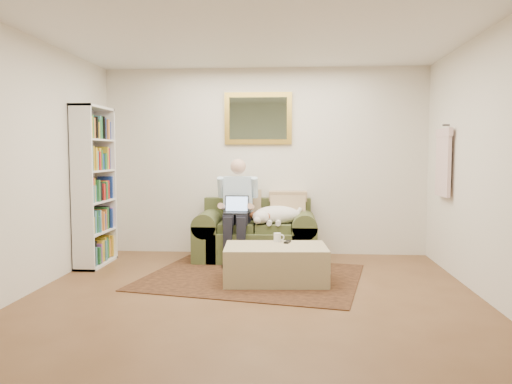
# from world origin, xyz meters

# --- Properties ---
(room_shell) EXTENTS (4.51, 5.00, 2.61)m
(room_shell) POSITION_xyz_m (0.00, 0.35, 1.30)
(room_shell) COLOR brown
(room_shell) RESTS_ON ground
(rug) EXTENTS (2.71, 2.34, 0.01)m
(rug) POSITION_xyz_m (-0.06, 1.09, 0.01)
(rug) COLOR black
(rug) RESTS_ON room_shell
(sofa) EXTENTS (1.60, 0.81, 0.96)m
(sofa) POSITION_xyz_m (-0.09, 2.06, 0.28)
(sofa) COLOR #424223
(sofa) RESTS_ON room_shell
(seated_man) EXTENTS (0.53, 0.75, 1.34)m
(seated_man) POSITION_xyz_m (-0.33, 1.91, 0.67)
(seated_man) COLOR #8CBBD8
(seated_man) RESTS_ON sofa
(laptop) EXTENTS (0.31, 0.25, 0.22)m
(laptop) POSITION_xyz_m (-0.33, 1.85, 0.70)
(laptop) COLOR black
(laptop) RESTS_ON seated_man
(sleeping_dog) EXTENTS (0.66, 0.41, 0.24)m
(sleeping_dog) POSITION_xyz_m (0.20, 1.98, 0.61)
(sleeping_dog) COLOR white
(sleeping_dog) RESTS_ON sofa
(ottoman) EXTENTS (1.15, 0.78, 0.40)m
(ottoman) POSITION_xyz_m (0.21, 0.90, 0.20)
(ottoman) COLOR tan
(ottoman) RESTS_ON room_shell
(coffee_mug) EXTENTS (0.08, 0.08, 0.10)m
(coffee_mug) POSITION_xyz_m (0.22, 1.15, 0.45)
(coffee_mug) COLOR white
(coffee_mug) RESTS_ON ottoman
(tv_remote) EXTENTS (0.08, 0.16, 0.02)m
(tv_remote) POSITION_xyz_m (0.34, 1.09, 0.41)
(tv_remote) COLOR black
(tv_remote) RESTS_ON ottoman
(bookshelf) EXTENTS (0.28, 0.80, 2.00)m
(bookshelf) POSITION_xyz_m (-2.10, 1.60, 1.00)
(bookshelf) COLOR white
(bookshelf) RESTS_ON room_shell
(wall_mirror) EXTENTS (0.94, 0.04, 0.72)m
(wall_mirror) POSITION_xyz_m (-0.09, 2.47, 1.90)
(wall_mirror) COLOR gold
(wall_mirror) RESTS_ON room_shell
(hanging_shirt) EXTENTS (0.06, 0.52, 0.90)m
(hanging_shirt) POSITION_xyz_m (2.19, 1.60, 1.35)
(hanging_shirt) COLOR beige
(hanging_shirt) RESTS_ON room_shell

